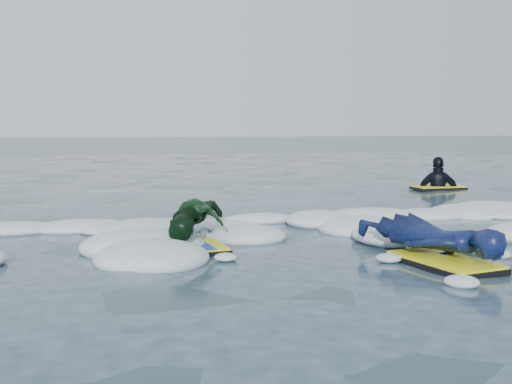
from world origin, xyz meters
TOP-DOWN VIEW (x-y plane):
  - ground at (0.00, 0.00)m, footprint 120.00×120.00m
  - foam_band at (0.00, 1.03)m, footprint 12.00×3.10m
  - prone_woman_unit at (1.77, -1.06)m, footprint 1.08×1.68m
  - prone_child_unit at (-0.29, 0.20)m, footprint 1.00×1.40m
  - waiting_rider_unit at (5.13, 4.99)m, footprint 1.02×0.64m

SIDE VIEW (x-z plane):
  - waiting_rider_unit at x=5.13m, z-range -0.84..0.66m
  - ground at x=0.00m, z-range 0.00..0.00m
  - foam_band at x=0.00m, z-range -0.15..0.15m
  - prone_woman_unit at x=1.77m, z-range 0.01..0.41m
  - prone_child_unit at x=-0.29m, z-range 0.01..0.50m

